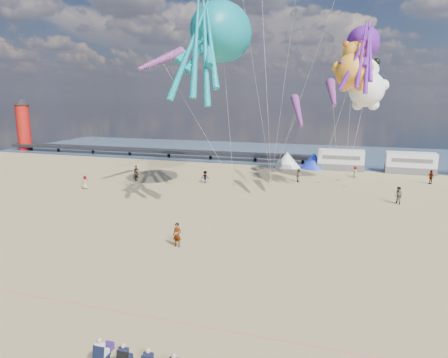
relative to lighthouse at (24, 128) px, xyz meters
The scene contains 31 objects.
ground 71.36m from the lighthouse, 38.16° to the right, with size 120.00×120.00×0.00m, color tan.
water 57.25m from the lighthouse, 11.11° to the left, with size 120.00×120.00×0.00m, color #364F68.
pier 28.22m from the lighthouse, ahead, with size 60.00×3.00×0.50m, color black.
lighthouse is the anchor object (origin of this frame).
motorhome_0 62.20m from the lighthouse, ahead, with size 6.60×2.50×3.00m, color silver.
motorhome_1 71.67m from the lighthouse, ahead, with size 6.60×2.50×3.00m, color silver.
tent_white 54.25m from the lighthouse, ahead, with size 4.00×4.00×2.40m, color white.
tent_blue 58.23m from the lighthouse, ahead, with size 4.00×4.00×2.40m, color #1933CC.
cooler_purple 74.52m from the lighthouse, 44.19° to the right, with size 0.40×0.30×0.32m, color #391C6A.
rope_line 74.55m from the lighthouse, 41.19° to the right, with size 0.03×0.03×34.00m, color #F2338C.
standing_person 65.00m from the lighthouse, 37.80° to the right, with size 0.67×0.44×1.83m, color tan.
beachgoer_0 64.79m from the lighthouse, ahead, with size 0.55×0.36×1.52m, color #7F6659.
beachgoer_1 71.75m from the lighthouse, 18.14° to the right, with size 0.89×0.58×1.82m, color #7F6659.
beachgoer_2 49.62m from the lighthouse, 22.21° to the right, with size 0.76×0.60×1.57m, color #7F6659.
beachgoer_3 73.91m from the lighthouse, ahead, with size 1.13×0.65×1.74m, color #7F6659.
beachgoer_4 41.90m from the lighthouse, 28.57° to the right, with size 0.91×0.38×1.55m, color #7F6659.
beachgoer_5 41.06m from the lighthouse, 27.76° to the right, with size 1.67×0.53×1.80m, color #7F6659.
beachgoer_6 42.39m from the lighthouse, 37.99° to the right, with size 0.58×0.38×1.59m, color #7F6659.
beachgoer_7 58.99m from the lighthouse, 14.27° to the right, with size 0.81×0.52×1.65m, color #7F6659.
sandbag_a 53.42m from the lighthouse, 21.02° to the right, with size 0.50×0.35×0.22m, color gray.
sandbag_b 61.37m from the lighthouse, 13.53° to the right, with size 0.50×0.35×0.22m, color gray.
sandbag_c 64.93m from the lighthouse, 14.10° to the right, with size 0.50×0.35×0.22m, color gray.
sandbag_d 63.32m from the lighthouse, 11.20° to the right, with size 0.50×0.35×0.22m, color gray.
sandbag_e 56.24m from the lighthouse, 16.45° to the right, with size 0.50×0.35×0.22m, color gray.
kite_octopus_teal 57.58m from the lighthouse, 26.83° to the right, with size 4.69×10.93×12.49m, color #0C8691, non-canonical shape.
kite_octopus_purple 66.67m from the lighthouse, 13.29° to the right, with size 3.74×8.72×9.97m, color #611A9B, non-canonical shape.
kite_panda 66.49m from the lighthouse, 12.40° to the right, with size 5.06×4.76×7.14m, color white, non-canonical shape.
kite_teddy_orange 66.29m from the lighthouse, 16.93° to the right, with size 4.46×4.20×6.30m, color #FFA228, non-canonical shape.
windsock_left 50.57m from the lighthouse, 29.72° to the right, with size 1.10×6.55×6.55m, color red, non-canonical shape.
windsock_mid 65.75m from the lighthouse, 21.03° to the right, with size 1.00×5.26×5.26m, color red, non-canonical shape.
windsock_right 62.67m from the lighthouse, 22.36° to the right, with size 0.90×5.59×5.59m, color red, non-canonical shape.
Camera 1 is at (6.83, -21.27, 10.97)m, focal length 32.00 mm.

